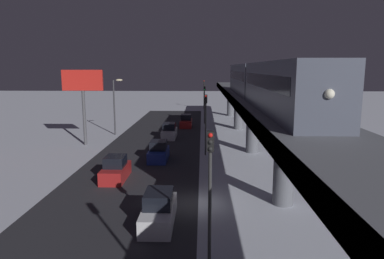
# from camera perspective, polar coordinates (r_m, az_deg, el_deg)

# --- Properties ---
(ground_plane) EXTENTS (240.00, 240.00, 0.00)m
(ground_plane) POSITION_cam_1_polar(r_m,az_deg,el_deg) (24.87, 0.20, -11.65)
(ground_plane) COLOR silver
(avenue_asphalt) EXTENTS (11.00, 105.85, 0.01)m
(avenue_asphalt) POSITION_cam_1_polar(r_m,az_deg,el_deg) (25.52, -11.68, -11.29)
(avenue_asphalt) COLOR #28282D
(avenue_asphalt) RESTS_ON ground_plane
(elevated_railway) EXTENTS (5.00, 105.85, 6.13)m
(elevated_railway) POSITION_cam_1_polar(r_m,az_deg,el_deg) (24.06, 14.59, 0.39)
(elevated_railway) COLOR slate
(elevated_railway) RESTS_ON ground_plane
(subway_train) EXTENTS (2.94, 36.87, 3.40)m
(subway_train) POSITION_cam_1_polar(r_m,az_deg,el_deg) (34.35, 10.95, 7.64)
(subway_train) COLOR #4C5160
(subway_train) RESTS_ON elevated_railway
(sedan_red) EXTENTS (1.80, 4.13, 1.97)m
(sedan_red) POSITION_cam_1_polar(r_m,az_deg,el_deg) (30.25, -12.14, -6.35)
(sedan_red) COLOR #A51E1E
(sedan_red) RESTS_ON ground_plane
(sedan_blue) EXTENTS (1.80, 4.10, 1.97)m
(sedan_blue) POSITION_cam_1_polar(r_m,az_deg,el_deg) (35.80, -5.36, -3.65)
(sedan_blue) COLOR navy
(sedan_blue) RESTS_ON ground_plane
(sedan_white_2) EXTENTS (1.80, 4.70, 1.97)m
(sedan_white_2) POSITION_cam_1_polar(r_m,az_deg,el_deg) (21.67, -5.33, -12.76)
(sedan_white_2) COLOR silver
(sedan_white_2) RESTS_ON ground_plane
(sedan_red_2) EXTENTS (1.80, 4.27, 1.97)m
(sedan_red_2) POSITION_cam_1_polar(r_m,az_deg,el_deg) (55.77, -0.97, 1.24)
(sedan_red_2) COLOR #A51E1E
(sedan_red_2) RESTS_ON ground_plane
(sedan_white_3) EXTENTS (1.80, 4.57, 1.97)m
(sedan_white_3) POSITION_cam_1_polar(r_m,az_deg,el_deg) (47.07, -3.66, -0.37)
(sedan_white_3) COLOR silver
(sedan_white_3) RESTS_ON ground_plane
(traffic_light_near) EXTENTS (0.32, 0.44, 6.40)m
(traffic_light_near) POSITION_cam_1_polar(r_m,az_deg,el_deg) (15.99, 2.90, -8.06)
(traffic_light_near) COLOR #2D2D2D
(traffic_light_near) RESTS_ON ground_plane
(traffic_light_mid) EXTENTS (0.32, 0.44, 6.40)m
(traffic_light_mid) POSITION_cam_1_polar(r_m,az_deg,el_deg) (37.14, 2.20, 2.21)
(traffic_light_mid) COLOR #2D2D2D
(traffic_light_mid) RESTS_ON ground_plane
(traffic_light_far) EXTENTS (0.32, 0.44, 6.40)m
(traffic_light_far) POSITION_cam_1_polar(r_m,az_deg,el_deg) (58.63, 2.01, 5.00)
(traffic_light_far) COLOR #2D2D2D
(traffic_light_far) RESTS_ON ground_plane
(traffic_light_distant) EXTENTS (0.32, 0.44, 6.40)m
(traffic_light_distant) POSITION_cam_1_polar(r_m,az_deg,el_deg) (80.17, 1.92, 6.29)
(traffic_light_distant) COLOR #2D2D2D
(traffic_light_distant) RESTS_ON ground_plane
(commercial_billboard) EXTENTS (4.80, 0.36, 8.90)m
(commercial_billboard) POSITION_cam_1_polar(r_m,az_deg,el_deg) (43.85, -17.08, 6.41)
(commercial_billboard) COLOR #4C4C51
(commercial_billboard) RESTS_ON ground_plane
(street_lamp_far) EXTENTS (1.35, 0.44, 7.65)m
(street_lamp_far) POSITION_cam_1_polar(r_m,az_deg,el_deg) (49.75, -12.12, 4.65)
(street_lamp_far) COLOR #38383D
(street_lamp_far) RESTS_ON ground_plane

